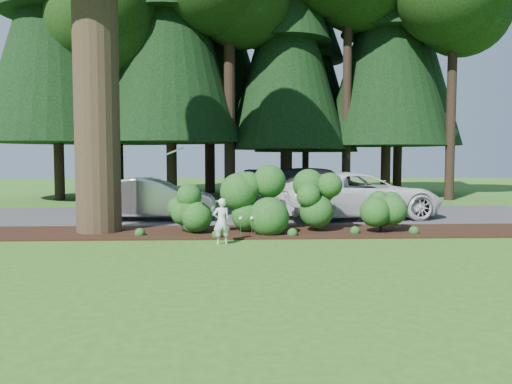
% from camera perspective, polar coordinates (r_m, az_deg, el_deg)
% --- Properties ---
extents(ground, '(80.00, 80.00, 0.00)m').
position_cam_1_polar(ground, '(11.07, 1.52, -7.19)').
color(ground, '#365618').
rests_on(ground, ground).
extents(mulch_bed, '(16.00, 2.50, 0.05)m').
position_cam_1_polar(mulch_bed, '(14.26, 0.61, -4.56)').
color(mulch_bed, black).
rests_on(mulch_bed, ground).
extents(driveway, '(22.00, 6.00, 0.03)m').
position_cam_1_polar(driveway, '(18.47, -0.09, -2.63)').
color(driveway, '#38383A').
rests_on(driveway, ground).
extents(shrub_row, '(6.53, 1.60, 1.61)m').
position_cam_1_polar(shrub_row, '(14.12, 3.76, -1.45)').
color(shrub_row, '#154517').
rests_on(shrub_row, ground).
extents(lily_cluster, '(0.69, 0.09, 0.57)m').
position_cam_1_polar(lily_cluster, '(13.34, -0.48, -3.11)').
color(lily_cluster, '#154517').
rests_on(lily_cluster, ground).
extents(tree_wall, '(25.66, 12.15, 17.09)m').
position_cam_1_polar(tree_wall, '(28.20, -0.34, 19.12)').
color(tree_wall, black).
rests_on(tree_wall, ground).
extents(car_silver_wagon, '(4.32, 1.55, 1.42)m').
position_cam_1_polar(car_silver_wagon, '(17.25, -11.77, -0.77)').
color(car_silver_wagon, silver).
rests_on(car_silver_wagon, driveway).
extents(car_white_suv, '(6.13, 3.60, 1.60)m').
position_cam_1_polar(car_white_suv, '(17.69, 11.63, -0.35)').
color(car_white_suv, silver).
rests_on(car_white_suv, driveway).
extents(car_dark_suv, '(6.14, 3.21, 1.70)m').
position_cam_1_polar(car_dark_suv, '(19.39, 7.57, 0.22)').
color(car_dark_suv, black).
rests_on(car_dark_suv, driveway).
extents(child, '(0.47, 0.36, 1.14)m').
position_cam_1_polar(child, '(12.31, -3.96, -3.36)').
color(child, silver).
rests_on(child, ground).
extents(frisbee, '(0.52, 0.53, 0.26)m').
position_cam_1_polar(frisbee, '(12.56, -9.40, 4.59)').
color(frisbee, '#166A7C').
rests_on(frisbee, ground).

